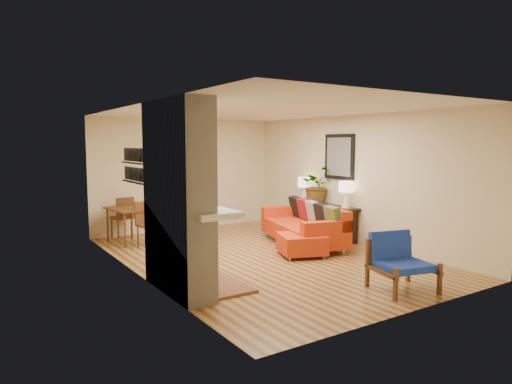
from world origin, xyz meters
TOP-DOWN VIEW (x-y plane):
  - room_shell at (0.60, 2.63)m, footprint 6.50×6.50m
  - fireplace at (-2.00, -1.00)m, footprint 1.09×1.68m
  - sofa at (1.31, 0.35)m, footprint 1.47×2.40m
  - ottoman at (0.63, -0.34)m, footprint 0.99×0.99m
  - blue_chair at (0.58, -2.55)m, footprint 0.90×0.89m
  - dining_table at (-1.58, 2.48)m, footprint 0.85×1.67m
  - console_table at (2.07, 0.69)m, footprint 0.34×1.85m
  - lamp_near at (2.07, 0.02)m, footprint 0.30×0.30m
  - lamp_far at (2.07, 1.36)m, footprint 0.30×0.30m
  - houseplant at (2.06, 0.93)m, footprint 0.74×0.64m

SIDE VIEW (x-z plane):
  - ottoman at x=0.63m, z-range 0.03..0.42m
  - sofa at x=1.31m, z-range -0.05..0.83m
  - blue_chair at x=0.58m, z-range 0.03..0.82m
  - console_table at x=2.07m, z-range 0.21..0.94m
  - dining_table at x=-1.58m, z-range 0.14..1.02m
  - lamp_near at x=2.07m, z-range 0.79..1.33m
  - lamp_far at x=2.07m, z-range 0.79..1.33m
  - houseplant at x=2.06m, z-range 0.73..1.53m
  - room_shell at x=0.60m, z-range -2.01..4.49m
  - fireplace at x=-2.00m, z-range -0.06..2.54m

